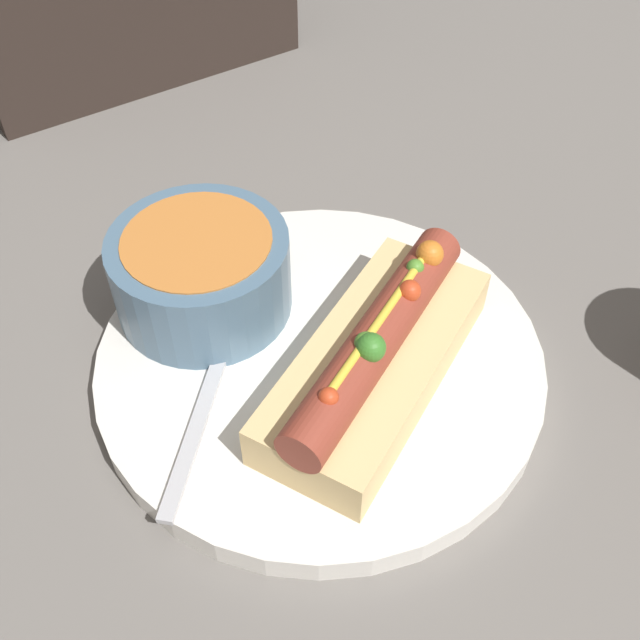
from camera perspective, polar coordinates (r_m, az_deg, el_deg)
The scene contains 5 objects.
ground_plane at distance 0.47m, azimuth 0.00°, elevation -3.80°, with size 4.00×4.00×0.00m, color slate.
dinner_plate at distance 0.46m, azimuth 0.00°, elevation -3.13°, with size 0.27×0.27×0.02m.
hot_dog at distance 0.42m, azimuth 4.33°, elevation -2.70°, with size 0.18×0.14×0.06m.
soup_bowl at distance 0.46m, azimuth -9.05°, elevation 3.78°, with size 0.11×0.11×0.05m.
spoon at distance 0.45m, azimuth -7.62°, elevation -2.81°, with size 0.12×0.12×0.01m.
Camera 1 is at (-0.16, -0.24, 0.36)m, focal length 42.00 mm.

